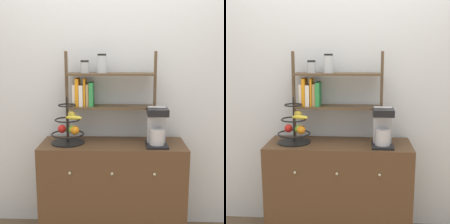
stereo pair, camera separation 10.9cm
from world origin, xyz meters
The scene contains 5 objects.
wall_back centered at (0.00, 0.48, 1.30)m, with size 7.00×0.05×2.60m, color silver.
sideboard centered at (0.00, 0.22, 0.43)m, with size 1.24×0.45×0.86m.
coffee_maker centered at (0.37, 0.17, 1.02)m, with size 0.18×0.23×0.32m.
fruit_stand centered at (-0.38, 0.21, 0.99)m, with size 0.28×0.28×0.40m.
shelf_hutch centered at (-0.13, 0.34, 1.32)m, with size 0.79×0.20×0.78m.
Camera 2 is at (0.19, -2.36, 1.62)m, focal length 50.00 mm.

